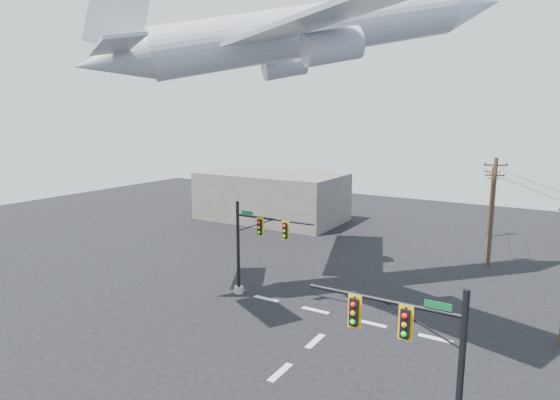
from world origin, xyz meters
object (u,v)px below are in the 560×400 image
Objects in this scene: signal_mast_far at (253,247)px; utility_pole_c at (491,201)px; airliner at (307,32)px; utility_pole_b at (492,210)px; signal_mast_near at (424,369)px.

signal_mast_far is 30.34m from utility_pole_c.
utility_pole_c is (12.37, 27.70, 0.31)m from signal_mast_far.
signal_mast_far is 0.28× the size of airliner.
utility_pole_b is 11.04m from utility_pole_c.
utility_pole_b reaches higher than utility_pole_c.
utility_pole_b is at bearing 8.30° from airliner.
signal_mast_near is 0.28× the size of airliner.
utility_pole_c reaches higher than signal_mast_far.
signal_mast_far is 21.76m from utility_pole_b.
utility_pole_b is (-1.06, 27.28, 1.22)m from signal_mast_near.
signal_mast_far is 0.73× the size of utility_pole_b.
signal_mast_far is 0.90× the size of utility_pole_c.
airliner is (3.10, 2.18, 14.88)m from signal_mast_far.
utility_pole_b is at bearing 50.64° from signal_mast_far.
signal_mast_near is 0.92× the size of utility_pole_c.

